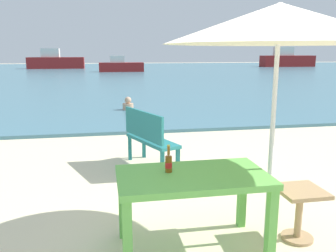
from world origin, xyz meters
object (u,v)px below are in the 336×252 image
(swimmer_person, at_px, (128,105))
(boat_fishing_trawler, at_px, (55,61))
(bench_teal_center, at_px, (148,136))
(beer_bottle_amber, at_px, (169,163))
(side_table_wood, at_px, (299,207))
(patio_umbrella, at_px, (279,24))
(boat_tanker, at_px, (287,60))
(picnic_table_green, at_px, (193,185))
(boat_barge, at_px, (121,66))

(swimmer_person, distance_m, boat_fishing_trawler, 30.47)
(swimmer_person, bearing_deg, bench_teal_center, -90.63)
(bench_teal_center, bearing_deg, boat_fishing_trawler, 99.27)
(beer_bottle_amber, relative_size, side_table_wood, 0.49)
(patio_umbrella, bearing_deg, boat_tanker, 60.94)
(beer_bottle_amber, bearing_deg, bench_teal_center, 87.26)
(side_table_wood, height_order, boat_tanker, boat_tanker)
(picnic_table_green, xyz_separation_m, bench_teal_center, (-0.10, 2.50, -0.11))
(boat_fishing_trawler, bearing_deg, swimmer_person, -78.95)
(beer_bottle_amber, bearing_deg, boat_fishing_trawler, 98.52)
(swimmer_person, relative_size, boat_fishing_trawler, 0.07)
(side_table_wood, height_order, boat_barge, boat_barge)
(side_table_wood, bearing_deg, beer_bottle_amber, 174.64)
(patio_umbrella, distance_m, boat_fishing_trawler, 38.50)
(swimmer_person, relative_size, boat_tanker, 0.06)
(boat_barge, relative_size, boat_fishing_trawler, 0.68)
(beer_bottle_amber, relative_size, swimmer_person, 0.65)
(bench_teal_center, bearing_deg, beer_bottle_amber, -92.74)
(patio_umbrella, height_order, boat_fishing_trawler, patio_umbrella)
(patio_umbrella, relative_size, boat_barge, 0.56)
(picnic_table_green, xyz_separation_m, beer_bottle_amber, (-0.21, 0.10, 0.20))
(bench_teal_center, relative_size, boat_tanker, 0.19)
(picnic_table_green, relative_size, side_table_wood, 2.59)
(bench_teal_center, distance_m, boat_tanker, 41.88)
(beer_bottle_amber, relative_size, boat_fishing_trawler, 0.04)
(beer_bottle_amber, distance_m, boat_fishing_trawler, 38.25)
(swimmer_person, height_order, boat_tanker, boat_tanker)
(picnic_table_green, xyz_separation_m, swimmer_person, (-0.04, 8.02, -0.41))
(beer_bottle_amber, height_order, bench_teal_center, beer_bottle_amber)
(beer_bottle_amber, xyz_separation_m, boat_barge, (1.10, 30.07, -0.24))
(side_table_wood, bearing_deg, bench_teal_center, 115.38)
(swimmer_person, xyz_separation_m, boat_barge, (0.92, 22.14, 0.38))
(picnic_table_green, distance_m, side_table_wood, 1.14)
(beer_bottle_amber, distance_m, bench_teal_center, 2.42)
(beer_bottle_amber, bearing_deg, picnic_table_green, -24.30)
(boat_fishing_trawler, bearing_deg, patio_umbrella, -80.04)
(boat_tanker, bearing_deg, boat_fishing_trawler, -179.62)
(boat_barge, bearing_deg, boat_tanker, 20.67)
(bench_teal_center, xyz_separation_m, boat_barge, (0.99, 27.67, 0.07))
(boat_barge, height_order, boat_fishing_trawler, boat_fishing_trawler)
(bench_teal_center, height_order, boat_fishing_trawler, boat_fishing_trawler)
(patio_umbrella, bearing_deg, picnic_table_green, -178.47)
(bench_teal_center, height_order, swimmer_person, bench_teal_center)
(beer_bottle_amber, distance_m, swimmer_person, 7.95)
(bench_teal_center, bearing_deg, boat_tanker, 58.25)
(patio_umbrella, bearing_deg, boat_barge, 89.80)
(side_table_wood, relative_size, bench_teal_center, 0.43)
(boat_tanker, bearing_deg, boat_barge, -159.33)
(swimmer_person, xyz_separation_m, boat_fishing_trawler, (-5.84, 29.90, 0.63))
(picnic_table_green, bearing_deg, swimmer_person, 90.26)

